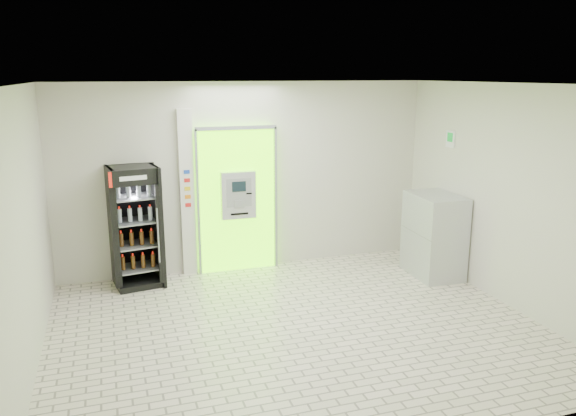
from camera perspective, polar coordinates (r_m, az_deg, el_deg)
name	(u,v)px	position (r m, az deg, el deg)	size (l,w,h in m)	color
ground	(297,329)	(7.20, 0.97, -12.16)	(6.00, 6.00, 0.00)	beige
room_shell	(298,185)	(6.61, 1.03, 2.39)	(6.00, 6.00, 6.00)	beige
atm_assembly	(237,199)	(8.97, -5.20, 0.94)	(1.30, 0.24, 2.33)	#67FF01
pillar	(187,194)	(8.85, -10.20, 1.45)	(0.22, 0.11, 2.60)	silver
beverage_cooler	(136,229)	(8.63, -15.21, -2.06)	(0.77, 0.72, 1.81)	black
steel_cabinet	(434,235)	(9.09, 14.60, -2.69)	(0.69, 1.00, 1.30)	#B8BBC1
exit_sign	(450,139)	(9.15, 16.18, 6.75)	(0.02, 0.22, 0.26)	white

